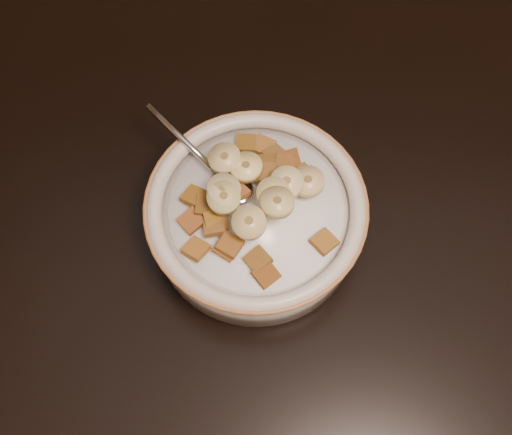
{
  "coord_description": "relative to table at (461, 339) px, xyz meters",
  "views": [
    {
      "loc": [
        -0.2,
        -0.15,
        1.35
      ],
      "look_at": [
        -0.2,
        0.11,
        0.78
      ],
      "focal_mm": 45.0,
      "sensor_mm": 36.0,
      "label": 1
    }
  ],
  "objects": [
    {
      "name": "cereal_square_19",
      "position": [
        -0.25,
        0.07,
        0.08
      ],
      "size": [
        0.03,
        0.03,
        0.01
      ],
      "primitive_type": "cube",
      "rotation": [
        -0.18,
        0.18,
        0.92
      ],
      "color": "#98561E",
      "rests_on": "milk"
    },
    {
      "name": "banana_slice_5",
      "position": [
        -0.23,
        0.15,
        0.09
      ],
      "size": [
        0.04,
        0.04,
        0.02
      ],
      "primitive_type": "cylinder",
      "rotation": [
        -0.09,
        0.11,
        2.45
      ],
      "color": "#D2B87F",
      "rests_on": "milk"
    },
    {
      "name": "banana_slice_2",
      "position": [
        -0.21,
        0.08,
        0.1
      ],
      "size": [
        0.04,
        0.04,
        0.01
      ],
      "primitive_type": "cylinder",
      "rotation": [
        0.05,
        -0.13,
        0.75
      ],
      "color": "#E6C785",
      "rests_on": "milk"
    },
    {
      "name": "table",
      "position": [
        0.0,
        0.0,
        0.0
      ],
      "size": [
        1.41,
        0.92,
        0.04
      ],
      "primitive_type": "cube",
      "rotation": [
        0.0,
        0.0,
        0.01
      ],
      "color": "black",
      "rests_on": "floor"
    },
    {
      "name": "cereal_square_15",
      "position": [
        -0.17,
        0.13,
        0.08
      ],
      "size": [
        0.02,
        0.02,
        0.01
      ],
      "primitive_type": "cube",
      "rotation": [
        0.12,
        -0.12,
        0.18
      ],
      "color": "#98611A",
      "rests_on": "milk"
    },
    {
      "name": "cereal_square_6",
      "position": [
        -0.19,
        0.04,
        0.07
      ],
      "size": [
        0.03,
        0.03,
        0.01
      ],
      "primitive_type": "cube",
      "rotation": [
        0.17,
        -0.01,
        0.65
      ],
      "color": "brown",
      "rests_on": "milk"
    },
    {
      "name": "cereal_square_18",
      "position": [
        -0.23,
        0.07,
        0.08
      ],
      "size": [
        0.03,
        0.03,
        0.01
      ],
      "primitive_type": "cube",
      "rotation": [
        -0.16,
        -0.17,
        2.57
      ],
      "color": "brown",
      "rests_on": "milk"
    },
    {
      "name": "banana_slice_8",
      "position": [
        -0.18,
        0.1,
        0.1
      ],
      "size": [
        0.04,
        0.04,
        0.02
      ],
      "primitive_type": "cylinder",
      "rotation": [
        -0.09,
        0.13,
        0.83
      ],
      "color": "#D6B668",
      "rests_on": "milk"
    },
    {
      "name": "banana_slice_6",
      "position": [
        -0.15,
        0.13,
        0.09
      ],
      "size": [
        0.04,
        0.04,
        0.01
      ],
      "primitive_type": "cylinder",
      "rotation": [
        -0.05,
        0.01,
        1.15
      ],
      "color": "#F3D284",
      "rests_on": "milk"
    },
    {
      "name": "milk",
      "position": [
        -0.2,
        0.11,
        0.07
      ],
      "size": [
        0.17,
        0.17,
        0.0
      ],
      "primitive_type": "cylinder",
      "color": "white",
      "rests_on": "cereal_bowl"
    },
    {
      "name": "cereal_square_13",
      "position": [
        -0.15,
        0.14,
        0.08
      ],
      "size": [
        0.03,
        0.03,
        0.01
      ],
      "primitive_type": "cube",
      "rotation": [
        -0.1,
        0.09,
        2.08
      ],
      "color": "#9B6A1F",
      "rests_on": "milk"
    },
    {
      "name": "cereal_square_3",
      "position": [
        -0.19,
        0.15,
        0.08
      ],
      "size": [
        0.02,
        0.02,
        0.01
      ],
      "primitive_type": "cube",
      "rotation": [
        -0.16,
        -0.01,
        1.61
      ],
      "color": "brown",
      "rests_on": "milk"
    },
    {
      "name": "cereal_square_9",
      "position": [
        -0.26,
        0.12,
        0.08
      ],
      "size": [
        0.03,
        0.03,
        0.01
      ],
      "primitive_type": "cube",
      "rotation": [
        0.15,
        0.17,
        2.59
      ],
      "color": "brown",
      "rests_on": "milk"
    },
    {
      "name": "banana_slice_3",
      "position": [
        -0.21,
        0.14,
        0.09
      ],
      "size": [
        0.03,
        0.03,
        0.01
      ],
      "primitive_type": "cylinder",
      "rotation": [
        0.13,
        0.03,
        3.11
      ],
      "color": "#F7E87F",
      "rests_on": "milk"
    },
    {
      "name": "cereal_square_12",
      "position": [
        -0.24,
        0.09,
        0.08
      ],
      "size": [
        0.02,
        0.02,
        0.01
      ],
      "primitive_type": "cube",
      "rotation": [
        -0.2,
        -0.09,
        0.12
      ],
      "color": "#935E29",
      "rests_on": "milk"
    },
    {
      "name": "banana_slice_1",
      "position": [
        -0.23,
        0.12,
        0.1
      ],
      "size": [
        0.04,
        0.04,
        0.01
      ],
      "primitive_type": "cylinder",
      "rotation": [
        0.12,
        0.06,
        1.34
      ],
      "color": "beige",
      "rests_on": "milk"
    },
    {
      "name": "cereal_square_14",
      "position": [
        -0.19,
        0.18,
        0.07
      ],
      "size": [
        0.03,
        0.03,
        0.01
      ],
      "primitive_type": "cube",
      "rotation": [
        0.05,
        -0.05,
        2.65
      ],
      "color": "olive",
      "rests_on": "milk"
    },
    {
      "name": "cereal_square_8",
      "position": [
        -0.22,
        0.07,
        0.08
      ],
      "size": [
        0.03,
        0.03,
        0.01
      ],
      "primitive_type": "cube",
      "rotation": [
        0.13,
        -0.04,
        2.59
      ],
      "color": "brown",
      "rests_on": "milk"
    },
    {
      "name": "cereal_square_7",
      "position": [
        -0.22,
        0.12,
        0.09
      ],
      "size": [
        0.03,
        0.03,
        0.01
      ],
      "primitive_type": "cube",
      "rotation": [
        -0.13,
        0.16,
        0.68
      ],
      "color": "brown",
      "rests_on": "milk"
    },
    {
      "name": "cereal_square_2",
      "position": [
        -0.22,
        0.15,
        0.08
      ],
      "size": [
        0.03,
        0.03,
        0.01
      ],
      "primitive_type": "cube",
      "rotation": [
        -0.06,
        -0.15,
        1.91
      ],
      "color": "#934D19",
      "rests_on": "milk"
    },
    {
      "name": "spoon",
      "position": [
        -0.22,
        0.13,
        0.07
      ],
      "size": [
        0.06,
        0.06,
        0.01
      ],
      "primitive_type": "ellipsoid",
      "rotation": [
        0.0,
        0.0,
        3.93
      ],
      "color": "silver",
      "rests_on": "cereal_bowl"
    },
    {
      "name": "banana_slice_0",
      "position": [
        -0.18,
        0.11,
        0.1
      ],
      "size": [
        0.04,
        0.04,
        0.01
      ],
      "primitive_type": "cylinder",
      "rotation": [
        -0.05,
        -0.05,
        2.01
      ],
      "color": "#E2CD6E",
      "rests_on": "milk"
    },
    {
      "name": "cereal_square_5",
      "position": [
        -0.17,
        0.16,
        0.08
      ],
      "size": [
        0.02,
        0.02,
        0.01
      ],
      "primitive_type": "cube",
      "rotation": [
        0.15,
        -0.07,
        2.91
      ],
      "color": "brown",
      "rests_on": "milk"
    },
    {
      "name": "floor",
      "position": [
        0.0,
        0.0,
        -0.78
      ],
      "size": [
        4.0,
        4.5,
        0.1
      ],
      "primitive_type": "cube",
      "color": "#422816",
      "rests_on": "ground"
    },
    {
      "name": "cereal_square_20",
      "position": [
        -0.2,
        0.06,
        0.08
      ],
      "size": [
        0.03,
        0.03,
        0.01
      ],
      "primitive_type": "cube",
      "rotation": [
        -0.14,
        -0.14,
        0.66
      ],
      "color": "brown",
      "rests_on": "milk"
    },
    {
      "name": "cereal_square_11",
      "position": [
        -0.14,
        0.07,
        0.07
      ],
      "size": [
        0.03,
        0.03,
        0.01
      ],
      "primitive_type": "cube",
      "rotation": [
        -0.0,
        0.06,
        0.7
      ],
      "color": "#936125",
      "rests_on": "milk"
    },
    {
      "name": "cereal_square_1",
      "position": [
        -0.24,
        0.11,
        0.08
      ],
      "size": [
        0.02,
        0.02,
        0.01
      ],
      "primitive_type": "cube",
      "rotation": [
        -0.01,
        0.05,
        3.03
      ],
      "color": "brown",
      "rests_on": "milk"
    },
    {
      "name": "cereal_square_16",
      "position": [
        -0.24,
        0.09,
        0.08
      ],
      "size": [
        0.02,
        0.03,
        0.01
      ],
      "primitive_type": "cube",
      "rotation": [
        0.17,
        0.08,
        0.26
      ],
      "color": "brown",
      "rests_on": "milk"
    },
    {
      "name": "banana_slice_4",
      "position": [
        -0.23,
        0.11,
        0.1
      ],
      "size": [
        0.04,
        0.04,
        0.01
      ],
      "primitive_type": "cylinder",
      "rotation": [
        -0.1,
        -0.03,
        2.61
      ],
      "color": "#E1D46F",
      "rests_on": "milk"
    },
    {
      "name": "cereal_bowl",
      "position": [
        -0.2,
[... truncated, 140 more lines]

